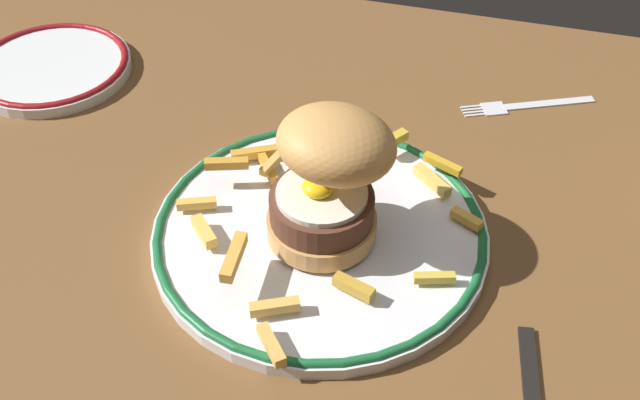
{
  "coord_description": "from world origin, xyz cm",
  "views": [
    {
      "loc": [
        10.45,
        -42.03,
        47.51
      ],
      "look_at": [
        -1.98,
        2.17,
        4.6
      ],
      "focal_mm": 42.75,
      "sensor_mm": 36.0,
      "label": 1
    }
  ],
  "objects_px": {
    "fork": "(525,105)",
    "side_plate": "(52,67)",
    "dinner_plate": "(320,232)",
    "burger": "(330,175)"
  },
  "relations": [
    {
      "from": "dinner_plate",
      "to": "fork",
      "type": "bearing_deg",
      "value": 57.66
    },
    {
      "from": "dinner_plate",
      "to": "fork",
      "type": "distance_m",
      "value": 0.29
    },
    {
      "from": "burger",
      "to": "fork",
      "type": "relative_size",
      "value": 1.0
    },
    {
      "from": "side_plate",
      "to": "dinner_plate",
      "type": "bearing_deg",
      "value": -25.08
    },
    {
      "from": "fork",
      "to": "burger",
      "type": "bearing_deg",
      "value": -120.64
    },
    {
      "from": "dinner_plate",
      "to": "side_plate",
      "type": "distance_m",
      "value": 0.39
    },
    {
      "from": "dinner_plate",
      "to": "side_plate",
      "type": "relative_size",
      "value": 1.67
    },
    {
      "from": "dinner_plate",
      "to": "fork",
      "type": "relative_size",
      "value": 2.11
    },
    {
      "from": "fork",
      "to": "side_plate",
      "type": "bearing_deg",
      "value": -171.26
    },
    {
      "from": "burger",
      "to": "side_plate",
      "type": "distance_m",
      "value": 0.41
    }
  ]
}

